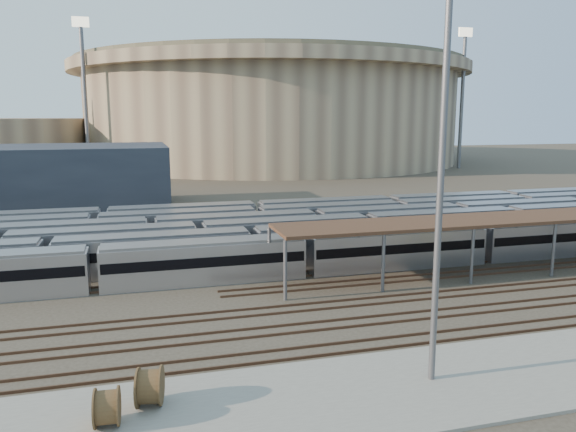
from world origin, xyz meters
The scene contains 13 objects.
ground centered at (0.00, 0.00, 0.00)m, with size 420.00×420.00×0.00m, color #383026.
apron centered at (-5.00, -15.00, 0.10)m, with size 50.00×9.00×0.20m, color gray.
subway_trains centered at (-2.55, 18.50, 1.80)m, with size 126.13×23.90×3.60m.
inspection_shed centered at (22.00, 4.00, 4.98)m, with size 60.30×6.00×5.30m.
empty_tracks centered at (0.00, -5.00, 0.09)m, with size 170.00×9.62×0.18m.
stadium centered at (25.00, 140.00, 16.47)m, with size 124.00×124.00×32.50m.
service_building centered at (-35.00, 55.00, 5.00)m, with size 42.00×20.00×10.00m, color #1E232D.
floodlight_0 centered at (-30.00, 110.00, 20.65)m, with size 4.00×1.00×38.40m.
floodlight_2 centered at (70.00, 100.00, 20.65)m, with size 4.00×1.00×38.40m.
floodlight_3 centered at (-10.00, 160.00, 20.65)m, with size 4.00×1.00×38.40m.
cable_reel_west centered at (-21.14, -14.82, 1.15)m, with size 1.91×1.91×1.06m, color brown.
cable_reel_east centered at (-19.12, -13.40, 1.23)m, with size 2.06×2.06×1.14m, color brown.
yard_light_pole centered at (-3.82, -14.57, 10.86)m, with size 0.81×0.36×21.15m.
Camera 1 is at (-19.43, -40.73, 14.75)m, focal length 35.00 mm.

